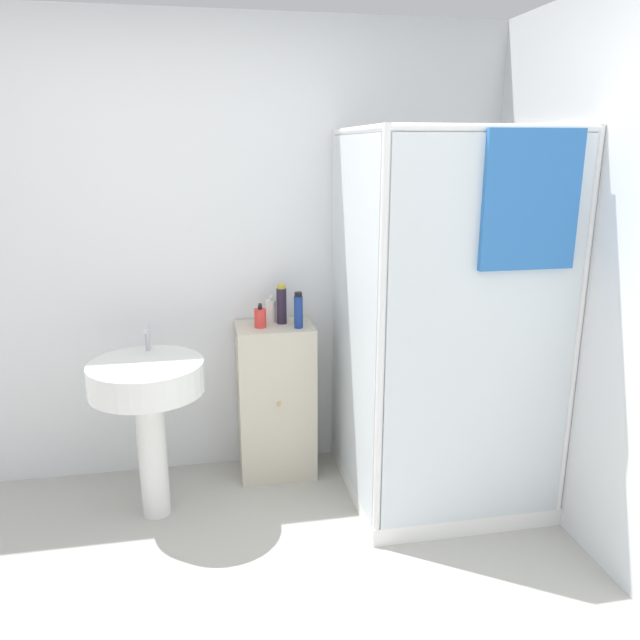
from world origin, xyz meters
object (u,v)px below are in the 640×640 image
Objects in this scene: shampoo_bottle_tall_black at (282,304)px; shampoo_bottle_blue at (298,311)px; sink at (148,395)px; lotion_bottle_white at (271,311)px; soap_dispenser at (260,318)px.

shampoo_bottle_blue is (0.08, -0.11, -0.01)m from shampoo_bottle_tall_black.
lotion_bottle_white is at bearing 31.16° from sink.
soap_dispenser is 0.13m from lotion_bottle_white.
soap_dispenser is at bearing 166.00° from shampoo_bottle_blue.
sink is 4.30× the size of shampoo_bottle_tall_black.
shampoo_bottle_tall_black is 1.45× the size of lotion_bottle_white.
soap_dispenser is 0.88× the size of lotion_bottle_white.
shampoo_bottle_blue is (0.79, 0.25, 0.33)m from sink.
soap_dispenser reaches higher than sink.
sink is 7.10× the size of soap_dispenser.
sink is 0.82m from lotion_bottle_white.
shampoo_bottle_blue is at bearing 17.22° from sink.
shampoo_bottle_tall_black is 1.12× the size of shampoo_bottle_blue.
shampoo_bottle_blue is (0.20, -0.05, 0.04)m from soap_dispenser.
lotion_bottle_white reaches higher than soap_dispenser.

